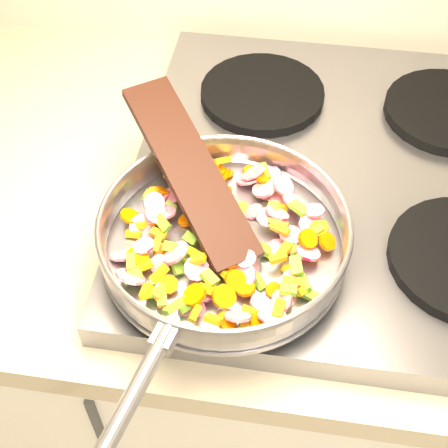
# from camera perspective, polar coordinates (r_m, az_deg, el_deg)

# --- Properties ---
(cooktop) EXTENTS (0.60, 0.60, 0.04)m
(cooktop) POSITION_cam_1_polar(r_m,az_deg,el_deg) (0.90, 11.38, 3.92)
(cooktop) COLOR #939399
(cooktop) RESTS_ON counter_top
(grate_fl) EXTENTS (0.19, 0.19, 0.02)m
(grate_fl) POSITION_cam_1_polar(r_m,az_deg,el_deg) (0.78, 1.24, -0.74)
(grate_fl) COLOR black
(grate_fl) RESTS_ON cooktop
(grate_bl) EXTENTS (0.19, 0.19, 0.02)m
(grate_bl) POSITION_cam_1_polar(r_m,az_deg,el_deg) (0.98, 3.52, 11.83)
(grate_bl) COLOR black
(grate_bl) RESTS_ON cooktop
(saute_pan) EXTENTS (0.33, 0.49, 0.05)m
(saute_pan) POSITION_cam_1_polar(r_m,az_deg,el_deg) (0.73, -0.08, -0.98)
(saute_pan) COLOR #9E9EA5
(saute_pan) RESTS_ON grate_fl
(vegetable_heap) EXTENTS (0.27, 0.26, 0.05)m
(vegetable_heap) POSITION_cam_1_polar(r_m,az_deg,el_deg) (0.74, 0.01, -0.85)
(vegetable_heap) COLOR red
(vegetable_heap) RESTS_ON saute_pan
(wooden_spatula) EXTENTS (0.21, 0.25, 0.09)m
(wooden_spatula) POSITION_cam_1_polar(r_m,az_deg,el_deg) (0.76, -3.18, 5.01)
(wooden_spatula) COLOR black
(wooden_spatula) RESTS_ON saute_pan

